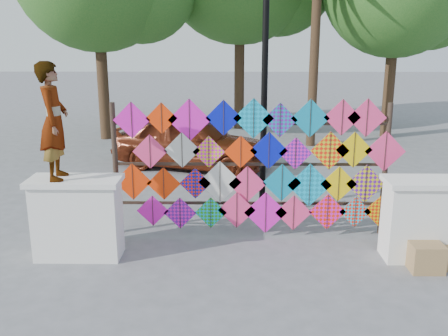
{
  "coord_description": "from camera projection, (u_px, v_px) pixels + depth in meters",
  "views": [
    {
      "loc": [
        -0.35,
        -7.41,
        3.39
      ],
      "look_at": [
        -0.44,
        0.6,
        1.23
      ],
      "focal_mm": 40.0,
      "sensor_mm": 36.0,
      "label": 1
    }
  ],
  "objects": [
    {
      "name": "parapet_right",
      "position": [
        428.0,
        219.0,
        7.64
      ],
      "size": [
        1.4,
        0.65,
        1.28
      ],
      "color": "white",
      "rests_on": "ground"
    },
    {
      "name": "parapet_left",
      "position": [
        77.0,
        217.0,
        7.7
      ],
      "size": [
        1.4,
        0.65,
        1.28
      ],
      "color": "white",
      "rests_on": "ground"
    },
    {
      "name": "kite_rack",
      "position": [
        258.0,
        167.0,
        8.42
      ],
      "size": [
        4.93,
        0.24,
        2.38
      ],
      "color": "#30231A",
      "rests_on": "ground"
    },
    {
      "name": "ground",
      "position": [
        251.0,
        252.0,
        8.03
      ],
      "size": [
        80.0,
        80.0,
        0.0
      ],
      "primitive_type": "plane",
      "color": "gray",
      "rests_on": "ground"
    },
    {
      "name": "vendor_woman",
      "position": [
        54.0,
        121.0,
        7.32
      ],
      "size": [
        0.49,
        0.68,
        1.74
      ],
      "primitive_type": "imported",
      "rotation": [
        0.0,
        0.0,
        1.69
      ],
      "color": "#99999E",
      "rests_on": "parapet_left"
    },
    {
      "name": "cardboard_box_far",
      "position": [
        440.0,
        256.0,
        7.47
      ],
      "size": [
        0.41,
        0.37,
        0.34
      ],
      "primitive_type": "cube",
      "color": "#9A6C4A",
      "rests_on": "ground"
    },
    {
      "name": "lamppost",
      "position": [
        265.0,
        73.0,
        9.27
      ],
      "size": [
        0.28,
        0.28,
        4.46
      ],
      "color": "black",
      "rests_on": "ground"
    },
    {
      "name": "cardboard_box_near",
      "position": [
        426.0,
        257.0,
        7.36
      ],
      "size": [
        0.47,
        0.42,
        0.42
      ],
      "primitive_type": "cube",
      "color": "#9A6C4A",
      "rests_on": "ground"
    },
    {
      "name": "sedan",
      "position": [
        191.0,
        141.0,
        12.94
      ],
      "size": [
        4.41,
        2.87,
        1.4
      ],
      "primitive_type": "imported",
      "rotation": [
        0.0,
        0.0,
        1.25
      ],
      "color": "#5E2210",
      "rests_on": "ground"
    }
  ]
}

